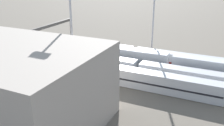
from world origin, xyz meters
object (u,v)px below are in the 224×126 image
train_on_track_1 (127,53)px  light_mast_1 (70,5)px  train_on_track_2 (124,57)px  signal_gantry (47,30)px  train_on_track_4 (103,72)px  train_on_track_3 (138,69)px

train_on_track_1 → light_mast_1: light_mast_1 is taller
train_on_track_2 → light_mast_1: size_ratio=4.52×
train_on_track_2 → signal_gantry: signal_gantry is taller
train_on_track_4 → train_on_track_2: train_on_track_2 is taller
train_on_track_3 → signal_gantry: (29.95, -5.00, 5.40)m
train_on_track_3 → light_mast_1: bearing=28.1°
train_on_track_3 → train_on_track_1: size_ratio=0.34×
train_on_track_4 → signal_gantry: bearing=-23.2°
train_on_track_3 → light_mast_1: 21.12m
train_on_track_1 → signal_gantry: 24.23m
train_on_track_1 → light_mast_1: size_ratio=5.24×
train_on_track_4 → light_mast_1: size_ratio=5.24×
light_mast_1 → signal_gantry: 22.76m
train_on_track_1 → train_on_track_4: same height
train_on_track_2 → signal_gantry: bearing=0.0°
light_mast_1 → signal_gantry: light_mast_1 is taller
train_on_track_2 → train_on_track_1: bearing=-77.5°
train_on_track_4 → signal_gantry: 25.96m
train_on_track_1 → train_on_track_2: 5.15m
light_mast_1 → train_on_track_4: bearing=-162.7°
signal_gantry → train_on_track_1: bearing=-167.8°
train_on_track_1 → signal_gantry: signal_gantry is taller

